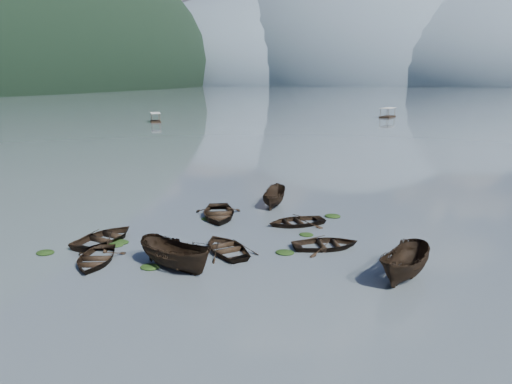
% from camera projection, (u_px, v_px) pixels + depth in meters
% --- Properties ---
extents(ground_plane, '(2400.00, 2400.00, 0.00)m').
position_uv_depth(ground_plane, '(193.00, 285.00, 22.98)').
color(ground_plane, '#49535B').
extents(haze_mtn_a, '(520.00, 520.00, 280.00)m').
position_uv_depth(haze_mtn_a, '(249.00, 85.00, 932.31)').
color(haze_mtn_a, '#475666').
rests_on(haze_mtn_a, ground).
extents(haze_mtn_b, '(520.00, 520.00, 340.00)m').
position_uv_depth(haze_mtn_b, '(348.00, 85.00, 880.81)').
color(haze_mtn_b, '#475666').
rests_on(haze_mtn_b, ground).
extents(haze_mtn_c, '(520.00, 520.00, 260.00)m').
position_uv_depth(haze_mtn_c, '(459.00, 85.00, 829.32)').
color(haze_mtn_c, '#475666').
rests_on(haze_mtn_c, ground).
extents(rowboat_0, '(4.02, 4.80, 0.85)m').
position_uv_depth(rowboat_0, '(95.00, 262.00, 25.88)').
color(rowboat_0, black).
rests_on(rowboat_0, ground).
extents(rowboat_1, '(4.21, 5.18, 0.94)m').
position_uv_depth(rowboat_1, '(105.00, 241.00, 29.23)').
color(rowboat_1, black).
rests_on(rowboat_1, ground).
extents(rowboat_2, '(5.34, 3.55, 1.93)m').
position_uv_depth(rowboat_2, '(176.00, 269.00, 24.96)').
color(rowboat_2, black).
rests_on(rowboat_2, ground).
extents(rowboat_3, '(5.11, 5.19, 0.88)m').
position_uv_depth(rowboat_3, '(227.00, 251.00, 27.54)').
color(rowboat_3, black).
rests_on(rowboat_3, ground).
extents(rowboat_4, '(5.02, 4.46, 0.86)m').
position_uv_depth(rowboat_4, '(326.00, 248.00, 28.12)').
color(rowboat_4, black).
rests_on(rowboat_4, ground).
extents(rowboat_5, '(3.48, 5.25, 1.90)m').
position_uv_depth(rowboat_5, '(404.00, 278.00, 23.80)').
color(rowboat_5, black).
rests_on(rowboat_5, ground).
extents(rowboat_6, '(5.12, 5.96, 1.04)m').
position_uv_depth(rowboat_6, '(219.00, 217.00, 34.29)').
color(rowboat_6, black).
rests_on(rowboat_6, ground).
extents(rowboat_7, '(5.10, 4.75, 0.86)m').
position_uv_depth(rowboat_7, '(296.00, 225.00, 32.61)').
color(rowboat_7, black).
rests_on(rowboat_7, ground).
extents(rowboat_8, '(1.78, 4.32, 1.65)m').
position_uv_depth(rowboat_8, '(274.00, 205.00, 37.64)').
color(rowboat_8, black).
rests_on(rowboat_8, ground).
extents(weed_clump_0, '(1.11, 0.91, 0.24)m').
position_uv_depth(weed_clump_0, '(45.00, 254.00, 27.19)').
color(weed_clump_0, black).
rests_on(weed_clump_0, ground).
extents(weed_clump_1, '(1.12, 0.90, 0.25)m').
position_uv_depth(weed_clump_1, '(115.00, 246.00, 28.50)').
color(weed_clump_1, black).
rests_on(weed_clump_1, ground).
extents(weed_clump_2, '(1.10, 0.88, 0.24)m').
position_uv_depth(weed_clump_2, '(150.00, 268.00, 25.09)').
color(weed_clump_2, black).
rests_on(weed_clump_2, ground).
extents(weed_clump_3, '(0.96, 0.81, 0.21)m').
position_uv_depth(weed_clump_3, '(306.00, 235.00, 30.38)').
color(weed_clump_3, black).
rests_on(weed_clump_3, ground).
extents(weed_clump_4, '(1.14, 0.90, 0.23)m').
position_uv_depth(weed_clump_4, '(285.00, 253.00, 27.22)').
color(weed_clump_4, black).
rests_on(weed_clump_4, ground).
extents(weed_clump_5, '(1.11, 0.89, 0.23)m').
position_uv_depth(weed_clump_5, '(120.00, 243.00, 28.94)').
color(weed_clump_5, black).
rests_on(weed_clump_5, ground).
extents(weed_clump_6, '(0.98, 0.82, 0.21)m').
position_uv_depth(weed_clump_6, '(208.00, 219.00, 33.84)').
color(weed_clump_6, black).
rests_on(weed_clump_6, ground).
extents(weed_clump_7, '(1.21, 0.97, 0.26)m').
position_uv_depth(weed_clump_7, '(333.00, 217.00, 34.43)').
color(weed_clump_7, black).
rests_on(weed_clump_7, ground).
extents(pontoon_left, '(4.85, 6.01, 2.15)m').
position_uv_depth(pontoon_left, '(156.00, 122.00, 111.08)').
color(pontoon_left, black).
rests_on(pontoon_left, ground).
extents(pontoon_centre, '(4.53, 7.01, 2.49)m').
position_uv_depth(pontoon_centre, '(387.00, 117.00, 124.58)').
color(pontoon_centre, black).
rests_on(pontoon_centre, ground).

